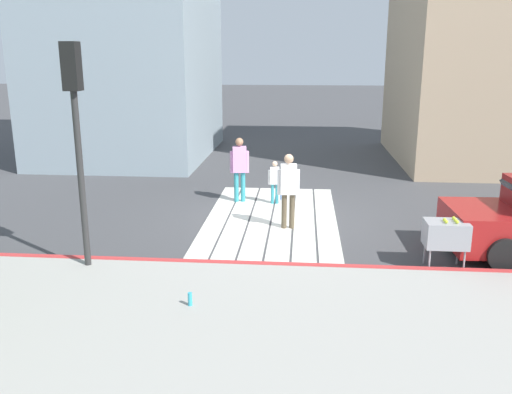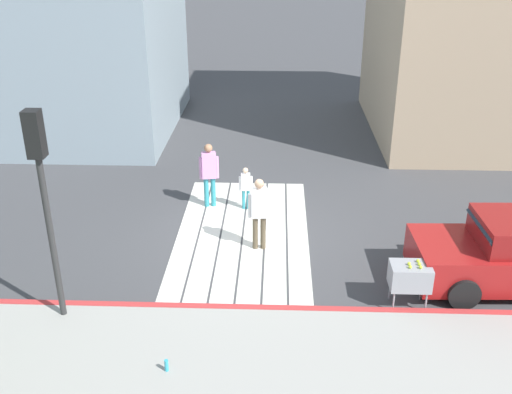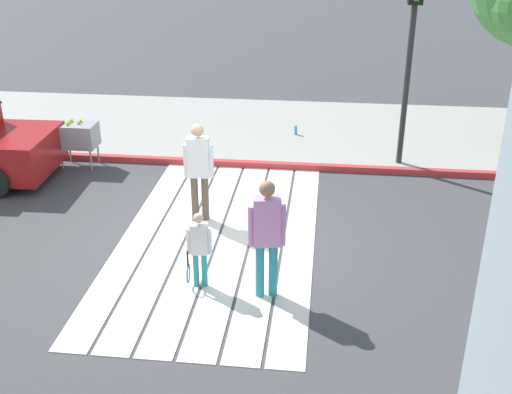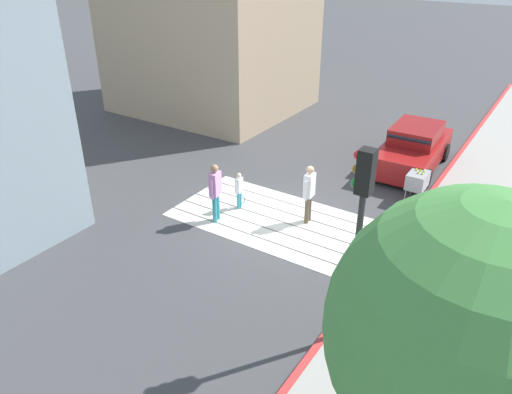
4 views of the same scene
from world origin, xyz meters
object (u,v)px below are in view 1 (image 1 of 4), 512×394
at_px(pedestrian_adult_lead, 288,186).
at_px(pedestrian_child_with_racket, 275,180).
at_px(pedestrian_adult_trailing, 240,165).
at_px(traffic_light_corner, 76,111).
at_px(tennis_ball_cart, 446,234).
at_px(water_bottle, 190,299).

xyz_separation_m(pedestrian_adult_lead, pedestrian_child_with_racket, (2.15, 0.42, -0.38)).
distance_m(pedestrian_adult_lead, pedestrian_adult_trailing, 2.69).
xyz_separation_m(pedestrian_adult_lead, pedestrian_adult_trailing, (2.28, 1.42, 0.01)).
relative_size(pedestrian_adult_lead, pedestrian_adult_trailing, 0.99).
relative_size(traffic_light_corner, pedestrian_adult_lead, 2.36).
xyz_separation_m(tennis_ball_cart, pedestrian_adult_lead, (2.22, 3.08, 0.35)).
xyz_separation_m(tennis_ball_cart, water_bottle, (-2.25, 4.51, -0.47)).
bearing_deg(traffic_light_corner, tennis_ball_cart, -84.32).
distance_m(tennis_ball_cart, pedestrian_child_with_racket, 5.60).
relative_size(water_bottle, pedestrian_adult_trailing, 0.12).
xyz_separation_m(traffic_light_corner, water_bottle, (-1.57, -2.31, -2.81)).
relative_size(traffic_light_corner, water_bottle, 19.27).
height_order(tennis_ball_cart, pedestrian_child_with_racket, pedestrian_child_with_racket).
height_order(tennis_ball_cart, pedestrian_adult_trailing, pedestrian_adult_trailing).
bearing_deg(water_bottle, tennis_ball_cart, -63.50).
height_order(pedestrian_adult_trailing, pedestrian_child_with_racket, pedestrian_adult_trailing).
distance_m(traffic_light_corner, pedestrian_adult_trailing, 6.02).
bearing_deg(pedestrian_child_with_racket, pedestrian_adult_lead, -168.97).
bearing_deg(water_bottle, pedestrian_adult_lead, -17.79).
relative_size(water_bottle, pedestrian_adult_lead, 0.12).
xyz_separation_m(pedestrian_adult_trailing, pedestrian_child_with_racket, (-0.13, -1.00, -0.38)).
distance_m(tennis_ball_cart, water_bottle, 5.07).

